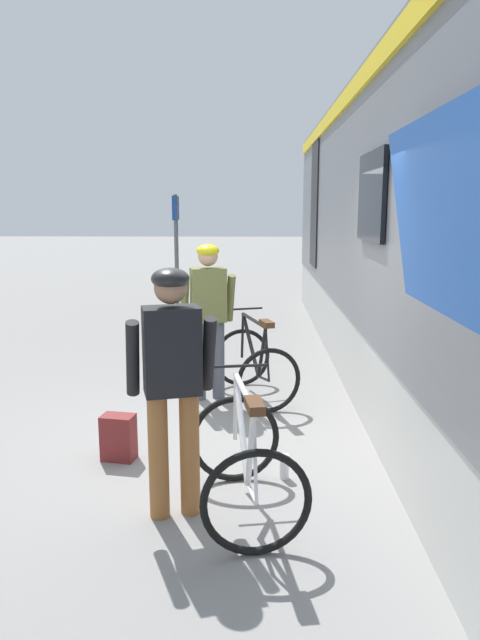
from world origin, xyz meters
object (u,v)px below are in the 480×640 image
object	(u,v)px
cyclist_far_in_olive	(208,308)
water_bottle_near_the_bikes	(284,467)
bicycle_near_white	(245,461)
bicycle_far_black	(255,364)
backpack_on_platform	(119,437)
cyclist_near_in_dark	(172,371)
platform_sign_post	(176,236)

from	to	relation	value
cyclist_far_in_olive	water_bottle_near_the_bikes	distance (m)	2.34
bicycle_near_white	bicycle_far_black	bearing A→B (deg)	88.55
backpack_on_platform	water_bottle_near_the_bikes	bearing A→B (deg)	-3.38
bicycle_near_white	water_bottle_near_the_bikes	world-z (taller)	bicycle_near_white
cyclist_near_in_dark	platform_sign_post	distance (m)	7.33
cyclist_far_in_olive	water_bottle_near_the_bikes	xyz separation A→B (m)	(0.77, -2.00, -0.95)
bicycle_near_white	water_bottle_near_the_bikes	xyz separation A→B (m)	(0.31, 0.57, -0.30)
bicycle_far_black	backpack_on_platform	bearing A→B (deg)	-124.95
cyclist_far_in_olive	platform_sign_post	distance (m)	4.81
cyclist_near_in_dark	backpack_on_platform	xyz separation A→B (m)	(-0.61, 0.90, -0.85)
backpack_on_platform	platform_sign_post	xyz separation A→B (m)	(-0.33, 6.34, 1.42)
cyclist_near_in_dark	cyclist_far_in_olive	distance (m)	2.57
water_bottle_near_the_bikes	platform_sign_post	size ratio (longest dim) A/B	0.08
cyclist_near_in_dark	bicycle_near_white	xyz separation A→B (m)	(0.49, 0.01, -0.65)
cyclist_far_in_olive	platform_sign_post	bearing A→B (deg)	101.85
bicycle_near_white	platform_sign_post	xyz separation A→B (m)	(-1.44, 7.24, 1.22)
cyclist_far_in_olive	backpack_on_platform	size ratio (longest dim) A/B	4.40
water_bottle_near_the_bikes	platform_sign_post	distance (m)	7.06
bicycle_far_black	cyclist_far_in_olive	bearing A→B (deg)	-179.33
bicycle_near_white	platform_sign_post	bearing A→B (deg)	101.22
water_bottle_near_the_bikes	platform_sign_post	bearing A→B (deg)	104.68
bicycle_near_white	backpack_on_platform	world-z (taller)	bicycle_near_white
bicycle_near_white	water_bottle_near_the_bikes	size ratio (longest dim) A/B	5.87
cyclist_near_in_dark	water_bottle_near_the_bikes	xyz separation A→B (m)	(0.81, 0.58, -0.95)
cyclist_far_in_olive	bicycle_far_black	distance (m)	0.83
bicycle_far_black	platform_sign_post	world-z (taller)	platform_sign_post
cyclist_near_in_dark	backpack_on_platform	size ratio (longest dim) A/B	4.40
bicycle_near_white	platform_sign_post	size ratio (longest dim) A/B	0.49
cyclist_near_in_dark	cyclist_far_in_olive	bearing A→B (deg)	89.13
cyclist_near_in_dark	backpack_on_platform	world-z (taller)	cyclist_near_in_dark
cyclist_near_in_dark	bicycle_near_white	world-z (taller)	cyclist_near_in_dark
cyclist_near_in_dark	backpack_on_platform	bearing A→B (deg)	124.27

